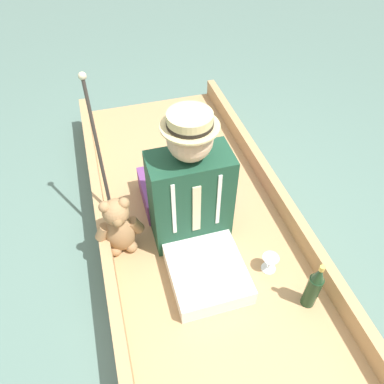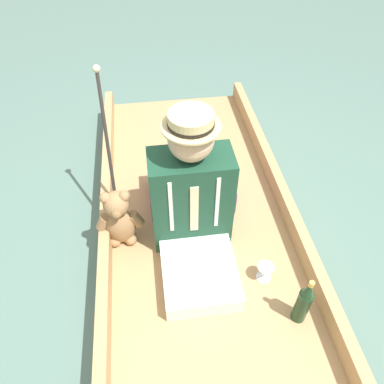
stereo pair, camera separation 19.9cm
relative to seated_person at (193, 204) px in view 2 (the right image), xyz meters
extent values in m
plane|color=slate|center=(-0.06, 0.12, -0.47)|extent=(16.00, 16.00, 0.00)
cube|color=tan|center=(-0.06, 0.12, -0.40)|extent=(1.19, 3.39, 0.14)
cube|color=tan|center=(-0.62, 0.12, -0.26)|extent=(0.06, 3.39, 0.13)
cube|color=tan|center=(0.51, 0.12, -0.26)|extent=(0.06, 3.39, 0.13)
cube|color=#6B3875|center=(-0.04, -0.37, -0.24)|extent=(0.53, 0.37, 0.17)
cube|color=white|center=(0.00, 0.27, -0.28)|extent=(0.40, 0.43, 0.11)
cube|color=#19422D|center=(0.00, -0.06, -0.03)|extent=(0.44, 0.24, 0.61)
cube|color=beige|center=(0.00, 0.06, 0.02)|extent=(0.04, 0.01, 0.33)
cube|color=white|center=(-0.12, 0.06, 0.05)|extent=(0.02, 0.01, 0.36)
cube|color=white|center=(0.12, 0.06, 0.05)|extent=(0.02, 0.01, 0.36)
sphere|color=tan|center=(0.00, -0.06, 0.39)|extent=(0.23, 0.23, 0.23)
cylinder|color=#CCB77F|center=(0.00, -0.06, 0.46)|extent=(0.28, 0.28, 0.01)
cylinder|color=#CCB77F|center=(0.00, -0.06, 0.50)|extent=(0.22, 0.22, 0.06)
cylinder|color=black|center=(0.00, -0.06, 0.48)|extent=(0.22, 0.22, 0.02)
ellipsoid|color=#9E754C|center=(0.41, -0.07, -0.20)|extent=(0.17, 0.14, 0.25)
sphere|color=#9E754C|center=(0.41, -0.07, -0.02)|extent=(0.15, 0.15, 0.15)
sphere|color=olive|center=(0.41, -0.01, -0.03)|extent=(0.06, 0.06, 0.06)
sphere|color=#9E754C|center=(0.36, -0.07, 0.04)|extent=(0.06, 0.06, 0.06)
sphere|color=#9E754C|center=(0.46, -0.07, 0.04)|extent=(0.06, 0.06, 0.06)
cylinder|color=#9E754C|center=(0.32, -0.07, -0.16)|extent=(0.10, 0.07, 0.11)
cylinder|color=#9E754C|center=(0.50, -0.07, -0.16)|extent=(0.10, 0.07, 0.11)
sphere|color=#9E754C|center=(0.37, -0.04, -0.30)|extent=(0.07, 0.07, 0.07)
sphere|color=#9E754C|center=(0.46, -0.04, -0.30)|extent=(0.07, 0.07, 0.07)
cylinder|color=silver|center=(-0.35, 0.30, -0.33)|extent=(0.08, 0.08, 0.01)
cylinder|color=silver|center=(-0.35, 0.30, -0.29)|extent=(0.01, 0.01, 0.06)
cone|color=silver|center=(-0.35, 0.30, -0.24)|extent=(0.09, 0.09, 0.04)
cylinder|color=#2D2823|center=(0.44, -0.37, 0.10)|extent=(0.02, 0.37, 0.87)
sphere|color=beige|center=(0.44, -0.55, 0.53)|extent=(0.04, 0.04, 0.04)
cylinder|color=#19381E|center=(-0.47, 0.55, -0.22)|extent=(0.07, 0.07, 0.22)
cone|color=#19381E|center=(-0.47, 0.55, -0.06)|extent=(0.07, 0.07, 0.10)
cylinder|color=gold|center=(-0.47, 0.55, -0.01)|extent=(0.03, 0.03, 0.03)
camera|label=1|loc=(0.39, 1.31, 1.48)|focal=35.00mm
camera|label=2|loc=(0.19, 1.35, 1.48)|focal=35.00mm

